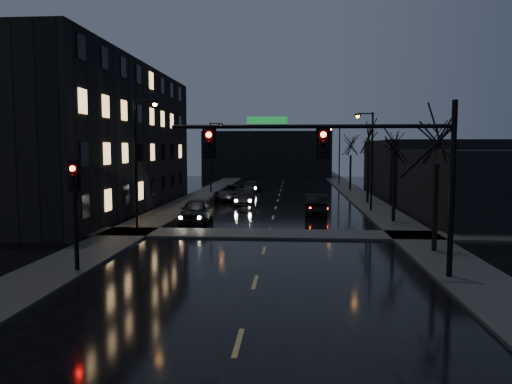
% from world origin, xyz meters
% --- Properties ---
extents(ground, '(160.00, 160.00, 0.00)m').
position_xyz_m(ground, '(0.00, 0.00, 0.00)').
color(ground, black).
rests_on(ground, ground).
extents(sidewalk_left, '(3.00, 140.00, 0.12)m').
position_xyz_m(sidewalk_left, '(-8.50, 35.00, 0.06)').
color(sidewalk_left, '#2D2D2B').
rests_on(sidewalk_left, ground).
extents(sidewalk_right, '(3.00, 140.00, 0.12)m').
position_xyz_m(sidewalk_right, '(8.50, 35.00, 0.06)').
color(sidewalk_right, '#2D2D2B').
rests_on(sidewalk_right, ground).
extents(sidewalk_cross, '(40.00, 3.00, 0.12)m').
position_xyz_m(sidewalk_cross, '(0.00, 18.50, 0.06)').
color(sidewalk_cross, '#2D2D2B').
rests_on(sidewalk_cross, ground).
extents(apartment_block, '(12.00, 30.00, 12.00)m').
position_xyz_m(apartment_block, '(-16.50, 30.00, 6.00)').
color(apartment_block, black).
rests_on(apartment_block, ground).
extents(commercial_right_near, '(10.00, 14.00, 5.00)m').
position_xyz_m(commercial_right_near, '(15.50, 26.00, 2.50)').
color(commercial_right_near, black).
rests_on(commercial_right_near, ground).
extents(commercial_right_far, '(12.00, 18.00, 6.00)m').
position_xyz_m(commercial_right_far, '(17.00, 48.00, 3.00)').
color(commercial_right_far, black).
rests_on(commercial_right_far, ground).
extents(far_block, '(22.00, 10.00, 8.00)m').
position_xyz_m(far_block, '(-3.00, 78.00, 4.00)').
color(far_block, black).
rests_on(far_block, ground).
extents(signal_mast, '(11.11, 0.41, 7.00)m').
position_xyz_m(signal_mast, '(3.85, 9.00, 4.87)').
color(signal_mast, black).
rests_on(signal_mast, ground).
extents(signal_pole_left, '(0.35, 0.41, 4.53)m').
position_xyz_m(signal_pole_left, '(-7.50, 8.99, 3.01)').
color(signal_pole_left, black).
rests_on(signal_pole_left, ground).
extents(tree_near, '(3.52, 3.52, 8.08)m').
position_xyz_m(tree_near, '(8.40, 14.00, 6.22)').
color(tree_near, black).
rests_on(tree_near, ground).
extents(tree_mid_a, '(3.30, 3.30, 7.58)m').
position_xyz_m(tree_mid_a, '(8.40, 24.00, 5.83)').
color(tree_mid_a, black).
rests_on(tree_mid_a, ground).
extents(tree_mid_b, '(3.74, 3.74, 8.59)m').
position_xyz_m(tree_mid_b, '(8.40, 36.00, 6.61)').
color(tree_mid_b, black).
rests_on(tree_mid_b, ground).
extents(tree_far, '(3.43, 3.43, 7.88)m').
position_xyz_m(tree_far, '(8.40, 50.00, 6.06)').
color(tree_far, black).
rests_on(tree_far, ground).
extents(streetlight_l_near, '(1.53, 0.28, 8.00)m').
position_xyz_m(streetlight_l_near, '(-7.58, 18.00, 4.77)').
color(streetlight_l_near, black).
rests_on(streetlight_l_near, ground).
extents(streetlight_l_far, '(1.53, 0.28, 8.00)m').
position_xyz_m(streetlight_l_far, '(-7.58, 45.00, 4.77)').
color(streetlight_l_far, black).
rests_on(streetlight_l_far, ground).
extents(streetlight_r_mid, '(1.53, 0.28, 8.00)m').
position_xyz_m(streetlight_r_mid, '(7.58, 30.00, 4.77)').
color(streetlight_r_mid, black).
rests_on(streetlight_r_mid, ground).
extents(streetlight_r_far, '(1.53, 0.28, 8.00)m').
position_xyz_m(streetlight_r_far, '(7.58, 58.00, 4.77)').
color(streetlight_r_far, black).
rests_on(streetlight_r_far, ground).
extents(oncoming_car_a, '(2.13, 4.96, 1.67)m').
position_xyz_m(oncoming_car_a, '(-5.21, 23.04, 0.83)').
color(oncoming_car_a, black).
rests_on(oncoming_car_a, ground).
extents(oncoming_car_b, '(1.60, 4.52, 1.49)m').
position_xyz_m(oncoming_car_b, '(-2.82, 33.75, 0.74)').
color(oncoming_car_b, black).
rests_on(oncoming_car_b, ground).
extents(oncoming_car_c, '(3.18, 5.88, 1.57)m').
position_xyz_m(oncoming_car_c, '(-4.51, 37.47, 0.78)').
color(oncoming_car_c, black).
rests_on(oncoming_car_c, ground).
extents(oncoming_car_d, '(2.38, 4.64, 1.29)m').
position_xyz_m(oncoming_car_d, '(-3.32, 47.14, 0.64)').
color(oncoming_car_d, black).
rests_on(oncoming_car_d, ground).
extents(lead_car, '(1.97, 4.85, 1.56)m').
position_xyz_m(lead_car, '(3.35, 28.24, 0.78)').
color(lead_car, black).
rests_on(lead_car, ground).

